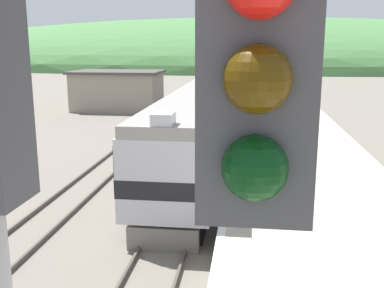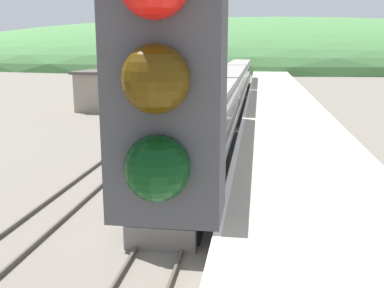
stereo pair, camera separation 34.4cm
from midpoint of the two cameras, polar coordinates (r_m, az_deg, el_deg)
The scene contains 8 objects.
track_main at distance 65.89m, azimuth 5.00°, elevation 7.03°, with size 1.52×180.00×0.16m.
track_siding at distance 66.25m, azimuth 0.91°, elevation 7.11°, with size 1.52×180.00×0.16m.
platform at distance 45.97m, azimuth 10.32°, elevation 5.06°, with size 6.78×140.00×0.99m.
distant_hills at distance 146.37m, azimuth 6.38°, elevation 9.92°, with size 234.60×105.57×29.15m.
station_shed at distance 44.80m, azimuth -9.61°, elevation 6.75°, with size 8.57×5.89×3.81m.
express_train_lead_car at distance 22.99m, azimuth 0.47°, elevation 2.19°, with size 2.92×20.44×4.27m.
carriage_second at distance 44.54m, azimuth 3.86°, elevation 7.12°, with size 2.91×20.94×3.91m.
carriage_third at distance 66.27m, azimuth 5.05°, elevation 8.84°, with size 2.91×20.94×3.91m.
Camera 1 is at (2.53, 4.42, 6.23)m, focal length 42.00 mm.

